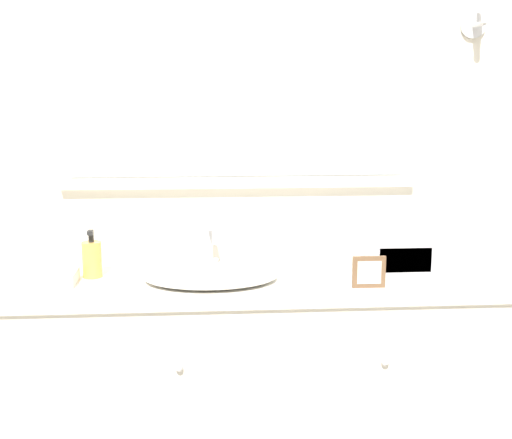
% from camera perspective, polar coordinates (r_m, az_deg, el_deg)
% --- Properties ---
extents(wall_back, '(8.00, 0.18, 2.55)m').
position_cam_1_polar(wall_back, '(2.61, 0.90, 6.35)').
color(wall_back, silver).
rests_on(wall_back, ground_plane).
extents(vanity_counter, '(1.82, 0.52, 0.84)m').
position_cam_1_polar(vanity_counter, '(2.55, 1.50, -13.82)').
color(vanity_counter, beige).
rests_on(vanity_counter, ground_plane).
extents(sink_basin, '(0.44, 0.37, 0.17)m').
position_cam_1_polar(sink_basin, '(2.37, -3.64, -4.44)').
color(sink_basin, silver).
rests_on(sink_basin, vanity_counter).
extents(soap_bottle, '(0.07, 0.07, 0.16)m').
position_cam_1_polar(soap_bottle, '(2.46, -12.99, -3.08)').
color(soap_bottle, gold).
rests_on(soap_bottle, vanity_counter).
extents(appliance_box, '(0.25, 0.13, 0.12)m').
position_cam_1_polar(appliance_box, '(2.49, 11.50, -2.88)').
color(appliance_box, '#BCBCC1').
rests_on(appliance_box, vanity_counter).
extents(picture_frame, '(0.11, 0.01, 0.10)m').
position_cam_1_polar(picture_frame, '(2.30, 9.02, -4.17)').
color(picture_frame, brown).
rests_on(picture_frame, vanity_counter).
extents(hand_towel_near_sink, '(0.17, 0.14, 0.04)m').
position_cam_1_polar(hand_towel_near_sink, '(2.41, -16.13, -4.53)').
color(hand_towel_near_sink, silver).
rests_on(hand_towel_near_sink, vanity_counter).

